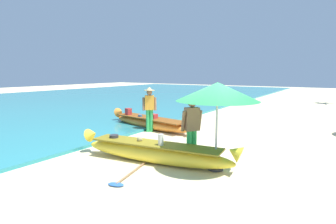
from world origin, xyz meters
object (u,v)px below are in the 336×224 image
person_vendor_hatted (149,106)px  patio_umbrella_large (217,92)px  person_tourist_customer (192,127)px  boat_orange_midground (150,122)px  boat_yellow_foreground (154,152)px  paddle (129,175)px

person_vendor_hatted → patio_umbrella_large: (3.91, -2.56, 0.86)m
person_vendor_hatted → person_tourist_customer: (3.13, -2.35, -0.08)m
boat_orange_midground → patio_umbrella_large: size_ratio=2.18×
boat_orange_midground → patio_umbrella_large: bearing=-35.7°
boat_yellow_foreground → patio_umbrella_large: size_ratio=2.15×
boat_yellow_foreground → paddle: boat_yellow_foreground is taller
person_vendor_hatted → paddle: 4.78m
boat_yellow_foreground → paddle: size_ratio=2.50×
person_vendor_hatted → person_tourist_customer: 3.92m
person_vendor_hatted → person_tourist_customer: person_vendor_hatted is taller
person_tourist_customer → paddle: bearing=-113.8°
boat_orange_midground → patio_umbrella_large: patio_umbrella_large is taller
person_tourist_customer → paddle: 2.03m
person_tourist_customer → paddle: size_ratio=0.92×
person_vendor_hatted → paddle: bearing=-59.1°
boat_yellow_foreground → person_vendor_hatted: person_vendor_hatted is taller
person_vendor_hatted → paddle: person_vendor_hatted is taller
person_vendor_hatted → patio_umbrella_large: bearing=-33.2°
boat_yellow_foreground → paddle: (0.06, -1.09, -0.26)m
boat_yellow_foreground → person_vendor_hatted: 3.82m
person_vendor_hatted → boat_orange_midground: bearing=124.6°
boat_yellow_foreground → boat_orange_midground: (-2.69, 3.42, -0.02)m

